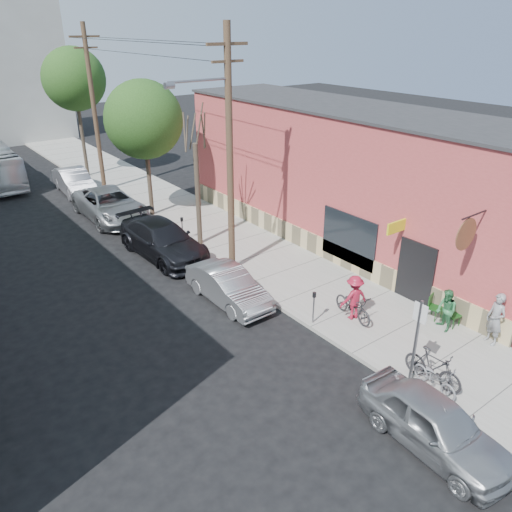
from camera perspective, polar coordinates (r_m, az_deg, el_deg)
ground at (r=17.17m, az=1.28°, el=-10.69°), size 120.00×120.00×0.00m
sidewalk at (r=27.31m, az=-6.12°, el=3.51°), size 4.50×58.00×0.15m
cafe_building at (r=24.72m, az=10.63°, el=8.82°), size 6.60×20.20×6.61m
sign_post at (r=15.39m, az=17.92°, el=-8.50°), size 0.07×0.45×2.80m
parking_meter_near at (r=18.00m, az=6.63°, el=-5.30°), size 0.14×0.14×1.24m
parking_meter_far at (r=24.93m, az=-8.44°, el=3.49°), size 0.14×0.14×1.24m
utility_pole_near at (r=20.39m, az=-3.17°, el=11.91°), size 3.57×0.28×10.00m
utility_pole_far at (r=33.42m, az=-18.04°, el=15.82°), size 1.80×0.28×10.00m
tree_bare at (r=24.03m, az=-6.67°, el=6.92°), size 0.24×0.24×4.94m
tree_leafy_mid at (r=27.87m, az=-12.71°, el=14.94°), size 4.13×4.13×7.35m
tree_leafy_far at (r=37.11m, az=-20.08°, el=18.44°), size 4.14×4.14×8.61m
patio_chair_a at (r=19.26m, az=21.55°, el=-6.25°), size 0.57×0.57×0.88m
patio_chair_b at (r=19.48m, az=19.74°, el=-5.56°), size 0.62×0.62×0.88m
patron_grey at (r=18.56m, az=25.69°, el=-6.50°), size 0.64×0.79×1.88m
patron_green at (r=18.73m, az=20.91°, el=-5.84°), size 0.85×0.93×1.56m
cyclist at (r=18.49m, az=11.14°, el=-4.67°), size 1.21×0.85×1.71m
cyclist_bike at (r=18.67m, az=11.05°, el=-5.62°), size 0.91×1.98×1.00m
parked_bike_a at (r=16.12m, az=19.58°, el=-11.91°), size 0.63×1.92×1.14m
parked_bike_b at (r=15.99m, az=19.77°, el=-12.99°), size 0.77×1.64×0.83m
car_0 at (r=14.22m, az=19.76°, el=-17.63°), size 1.98×4.35×1.45m
car_1 at (r=19.59m, az=-3.21°, el=-3.46°), size 1.49×4.21×1.38m
car_2 at (r=23.79m, az=-10.60°, el=1.81°), size 2.58×5.74×1.63m
car_3 at (r=29.21m, az=-16.33°, el=5.64°), size 2.84×5.98×1.65m
car_4 at (r=34.54m, az=-20.04°, el=8.00°), size 1.95×4.87×1.57m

